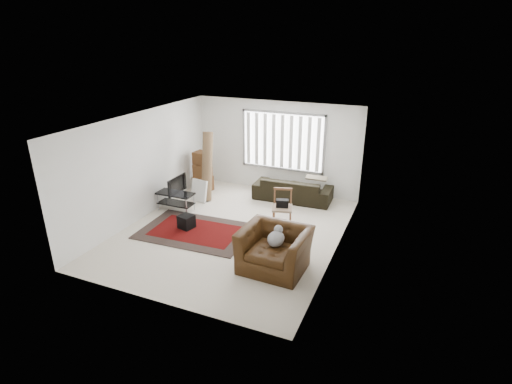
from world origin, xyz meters
TOP-DOWN VIEW (x-y plane):
  - room at (0.03, 0.51)m, footprint 6.00×6.02m
  - persian_rug at (-0.81, -0.39)m, footprint 2.68×1.85m
  - tv_stand at (-1.95, 0.52)m, footprint 1.00×0.45m
  - tv at (-1.95, 0.52)m, footprint 0.11×0.81m
  - subwoofer at (-1.10, -0.32)m, footprint 0.39×0.39m
  - moving_boxes at (-2.00, 2.06)m, footprint 0.54×0.50m
  - white_flatpack at (-1.70, 1.32)m, footprint 0.51×0.27m
  - rolled_rug at (-1.55, 1.58)m, footprint 0.38×0.67m
  - sofa at (0.72, 2.45)m, footprint 2.24×1.04m
  - side_chair at (0.98, 0.82)m, footprint 0.60×0.60m
  - armchair at (1.51, -1.15)m, footprint 1.37×1.20m

SIDE VIEW (x-z plane):
  - persian_rug at x=-0.81m, z-range 0.00..0.02m
  - subwoofer at x=-1.10m, z-range 0.02..0.35m
  - white_flatpack at x=-1.70m, z-range 0.00..0.63m
  - tv_stand at x=-1.95m, z-range 0.11..0.61m
  - sofa at x=0.72m, z-range 0.00..0.85m
  - armchair at x=1.51m, z-range 0.00..0.99m
  - side_chair at x=0.98m, z-range 0.05..0.95m
  - moving_boxes at x=-2.00m, z-range -0.04..1.18m
  - tv at x=-1.95m, z-range 0.50..0.97m
  - rolled_rug at x=-1.55m, z-range 0.00..1.95m
  - room at x=0.03m, z-range 0.40..3.11m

